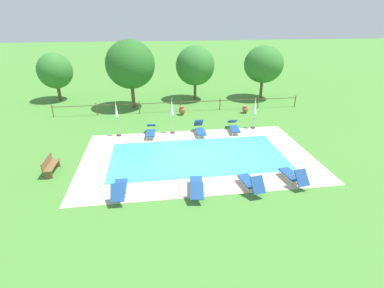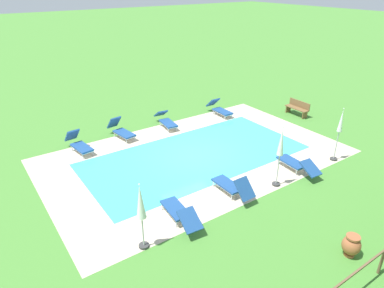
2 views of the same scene
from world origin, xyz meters
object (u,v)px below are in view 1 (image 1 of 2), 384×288
object	(u,v)px
tree_far_west	(264,64)
terracotta_urn_by_tree	(245,109)
sun_lounger_north_mid	(293,175)
patio_umbrella_closed_row_west	(172,110)
sun_lounger_north_near_steps	(200,129)
tree_west_mid	(130,65)
sun_lounger_south_mid	(251,182)
patio_umbrella_closed_row_centre	(255,108)
sun_lounger_south_near_corner	(119,188)
terracotta_urn_near_fence	(182,110)
sun_lounger_north_far	(151,131)
wooden_bench_lawn_side	(50,165)
sun_lounger_south_far	(234,127)
tree_far_east	(195,66)
tree_centre	(55,71)
patio_umbrella_closed_row_mid_west	(117,114)
sun_lounger_north_end	(196,186)

from	to	relation	value
tree_far_west	terracotta_urn_by_tree	bearing A→B (deg)	-124.56
sun_lounger_north_mid	patio_umbrella_closed_row_west	xyz separation A→B (m)	(-5.48, 7.41, 1.31)
sun_lounger_north_near_steps	tree_west_mid	world-z (taller)	tree_west_mid
sun_lounger_south_mid	patio_umbrella_closed_row_west	bearing A→B (deg)	112.20
sun_lounger_south_mid	patio_umbrella_closed_row_centre	bearing A→B (deg)	70.22
sun_lounger_north_mid	sun_lounger_south_near_corner	world-z (taller)	sun_lounger_north_mid
terracotta_urn_near_fence	tree_far_west	bearing A→B (deg)	25.73
patio_umbrella_closed_row_west	sun_lounger_south_near_corner	bearing A→B (deg)	-112.38
sun_lounger_north_far	wooden_bench_lawn_side	distance (m)	6.93
sun_lounger_south_far	tree_far_east	distance (m)	9.41
wooden_bench_lawn_side	tree_centre	size ratio (longest dim) A/B	0.34
sun_lounger_south_mid	patio_umbrella_closed_row_mid_west	bearing A→B (deg)	131.59
terracotta_urn_near_fence	tree_west_mid	xyz separation A→B (m)	(-4.10, 2.66, 3.41)
terracotta_urn_by_tree	tree_far_east	distance (m)	6.69
terracotta_urn_by_tree	tree_centre	world-z (taller)	tree_centre
sun_lounger_north_mid	sun_lounger_south_far	bearing A→B (deg)	98.64
patio_umbrella_closed_row_centre	sun_lounger_north_mid	bearing A→B (deg)	-93.93
patio_umbrella_closed_row_mid_west	wooden_bench_lawn_side	world-z (taller)	patio_umbrella_closed_row_mid_west
sun_lounger_north_end	terracotta_urn_near_fence	world-z (taller)	sun_lounger_north_end
sun_lounger_north_far	tree_centre	bearing A→B (deg)	130.15
sun_lounger_south_mid	patio_umbrella_closed_row_centre	xyz separation A→B (m)	(2.83, 7.88, 1.15)
patio_umbrella_closed_row_west	tree_west_mid	world-z (taller)	tree_west_mid
tree_west_mid	patio_umbrella_closed_row_centre	bearing A→B (deg)	-35.86
wooden_bench_lawn_side	tree_west_mid	size ratio (longest dim) A/B	0.26
sun_lounger_south_near_corner	patio_umbrella_closed_row_west	xyz separation A→B (m)	(3.04, 7.38, 1.32)
sun_lounger_south_mid	sun_lounger_south_near_corner	bearing A→B (deg)	176.52
tree_west_mid	tree_centre	bearing A→B (deg)	154.72
sun_lounger_south_far	terracotta_urn_by_tree	distance (m)	4.51
sun_lounger_south_mid	sun_lounger_south_far	bearing A→B (deg)	80.56
tree_west_mid	sun_lounger_north_near_steps	bearing A→B (deg)	-55.52
terracotta_urn_near_fence	tree_west_mid	distance (m)	5.96
sun_lounger_north_near_steps	tree_far_east	world-z (taller)	tree_far_east
sun_lounger_south_near_corner	terracotta_urn_by_tree	distance (m)	14.60
sun_lounger_north_far	sun_lounger_south_near_corner	bearing A→B (deg)	-102.03
sun_lounger_north_far	tree_far_east	xyz separation A→B (m)	(4.42, 8.78, 2.92)
sun_lounger_north_mid	patio_umbrella_closed_row_centre	bearing A→B (deg)	86.07
sun_lounger_north_near_steps	wooden_bench_lawn_side	world-z (taller)	sun_lounger_north_near_steps
sun_lounger_south_mid	terracotta_urn_near_fence	xyz separation A→B (m)	(-2.05, 11.71, -0.00)
sun_lounger_north_near_steps	tree_centre	size ratio (longest dim) A/B	0.42
patio_umbrella_closed_row_centre	tree_far_east	distance (m)	9.10
sun_lounger_north_far	tree_far_east	distance (m)	10.25
sun_lounger_north_near_steps	wooden_bench_lawn_side	xyz separation A→B (m)	(-8.76, -4.21, 0.08)
sun_lounger_north_near_steps	sun_lounger_south_mid	distance (m)	7.36
sun_lounger_south_near_corner	tree_centre	bearing A→B (deg)	112.43
sun_lounger_north_mid	wooden_bench_lawn_side	distance (m)	12.63
sun_lounger_north_far	patio_umbrella_closed_row_centre	world-z (taller)	patio_umbrella_closed_row_centre
patio_umbrella_closed_row_west	sun_lounger_north_near_steps	bearing A→B (deg)	-14.69
sun_lounger_north_far	tree_west_mid	size ratio (longest dim) A/B	0.36
patio_umbrella_closed_row_centre	patio_umbrella_closed_row_west	bearing A→B (deg)	-178.83
patio_umbrella_closed_row_west	terracotta_urn_near_fence	bearing A→B (deg)	74.19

